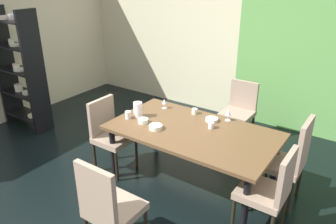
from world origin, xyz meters
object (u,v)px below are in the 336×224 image
(dining_table, at_px, (192,135))
(chair_head_near, at_px, (108,206))
(display_shelf, at_px, (20,70))
(wine_glass_west, at_px, (164,102))
(chair_left_near, at_px, (110,132))
(serving_bowl_corner, at_px, (212,120))
(cup_east, at_px, (195,111))
(chair_head_far, at_px, (240,109))
(serving_bowl_center, at_px, (156,127))
(chair_right_near, at_px, (271,189))
(chair_right_far, at_px, (290,158))
(pitcher_near_window, at_px, (138,110))
(serving_bowl_front, at_px, (143,121))
(wine_glass_right, at_px, (228,113))
(cup_north, at_px, (128,115))
(cup_rear, at_px, (211,125))

(dining_table, distance_m, chair_head_near, 1.37)
(display_shelf, relative_size, wine_glass_west, 14.66)
(chair_left_near, distance_m, serving_bowl_corner, 1.30)
(dining_table, height_order, cup_east, cup_east)
(chair_head_far, bearing_deg, chair_head_near, 88.88)
(wine_glass_west, relative_size, serving_bowl_center, 0.84)
(chair_left_near, bearing_deg, dining_table, 106.26)
(chair_head_near, distance_m, serving_bowl_center, 1.21)
(chair_head_near, height_order, cup_east, chair_head_near)
(display_shelf, height_order, cup_east, display_shelf)
(serving_bowl_corner, bearing_deg, chair_left_near, -150.14)
(chair_right_near, xyz_separation_m, wine_glass_west, (-1.67, 0.63, 0.29))
(chair_right_far, distance_m, serving_bowl_center, 1.52)
(chair_right_far, height_order, pitcher_near_window, chair_right_far)
(serving_bowl_center, bearing_deg, wine_glass_west, 115.67)
(chair_head_far, relative_size, serving_bowl_front, 7.43)
(serving_bowl_corner, height_order, serving_bowl_front, serving_bowl_front)
(chair_head_near, distance_m, wine_glass_right, 1.87)
(serving_bowl_front, relative_size, pitcher_near_window, 0.63)
(display_shelf, bearing_deg, chair_right_near, -1.98)
(cup_north, bearing_deg, dining_table, 12.96)
(serving_bowl_center, bearing_deg, cup_east, 76.04)
(cup_east, bearing_deg, wine_glass_right, 7.88)
(serving_bowl_center, bearing_deg, pitcher_near_window, 158.94)
(chair_right_far, bearing_deg, chair_left_near, 106.21)
(chair_right_far, xyz_separation_m, display_shelf, (-4.12, -0.47, 0.41))
(chair_head_far, relative_size, wine_glass_right, 6.12)
(chair_right_near, bearing_deg, chair_right_far, -0.72)
(display_shelf, height_order, cup_rear, display_shelf)
(chair_left_near, xyz_separation_m, display_shelf, (-2.03, 0.14, 0.44))
(serving_bowl_corner, bearing_deg, display_shelf, -171.01)
(chair_right_near, relative_size, cup_north, 9.79)
(chair_head_far, relative_size, serving_bowl_center, 5.87)
(wine_glass_right, height_order, cup_rear, wine_glass_right)
(chair_head_far, distance_m, chair_right_far, 1.48)
(cup_rear, bearing_deg, pitcher_near_window, -165.43)
(dining_table, relative_size, cup_rear, 25.71)
(serving_bowl_front, height_order, cup_rear, cup_rear)
(chair_head_near, xyz_separation_m, wine_glass_right, (0.26, 1.83, 0.28))
(cup_rear, bearing_deg, chair_right_far, 9.51)
(chair_head_far, bearing_deg, serving_bowl_front, 68.70)
(chair_head_near, relative_size, chair_right_near, 1.06)
(cup_rear, distance_m, pitcher_near_window, 0.93)
(dining_table, height_order, chair_head_far, chair_head_far)
(chair_right_near, bearing_deg, wine_glass_west, 69.24)
(chair_left_near, bearing_deg, display_shelf, -94.00)
(wine_glass_right, bearing_deg, dining_table, -116.13)
(chair_right_near, distance_m, pitcher_near_window, 1.82)
(wine_glass_right, bearing_deg, pitcher_near_window, -150.87)
(cup_east, height_order, pitcher_near_window, pitcher_near_window)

